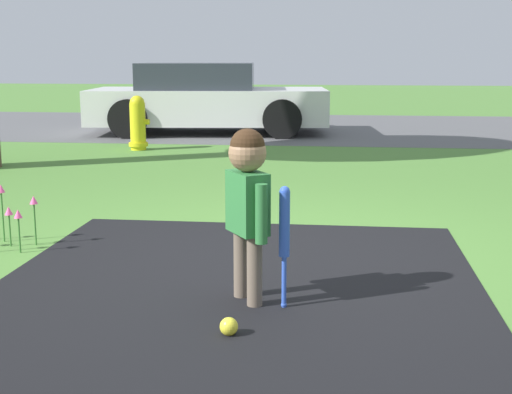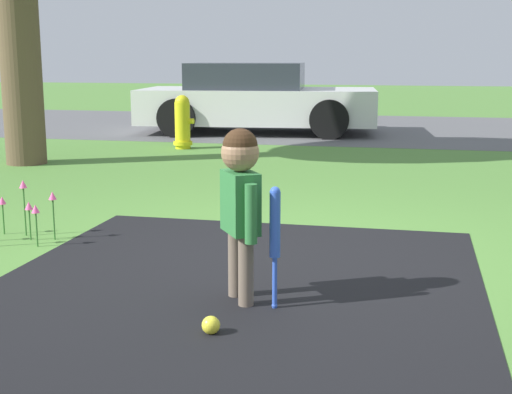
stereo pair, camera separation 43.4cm
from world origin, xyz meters
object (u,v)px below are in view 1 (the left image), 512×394
Objects in this scene: baseball_bat at (284,230)px; fire_hydrant at (138,123)px; sports_ball at (229,326)px; parked_car at (206,99)px; child at (248,191)px.

fire_hydrant reaches higher than baseball_bat.
parked_car is at bearing 101.27° from sports_ball.
parked_car is at bearing 76.97° from fire_hydrant.
fire_hydrant reaches higher than sports_ball.
sports_ball is (-0.24, -0.43, -0.40)m from baseball_bat.
child is 10.58× the size of sports_ball.
parked_car reaches higher than child.
child reaches higher than sports_ball.
baseball_bat is at bearing -67.58° from fire_hydrant.
child is 6.89m from fire_hydrant.
parked_car reaches higher than fire_hydrant.
parked_car is (-1.87, 9.40, 0.56)m from sports_ball.
child is at bearing 159.22° from baseball_bat.
child is at bearing -83.84° from parked_car.
sports_ball is at bearing -84.65° from parked_car.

